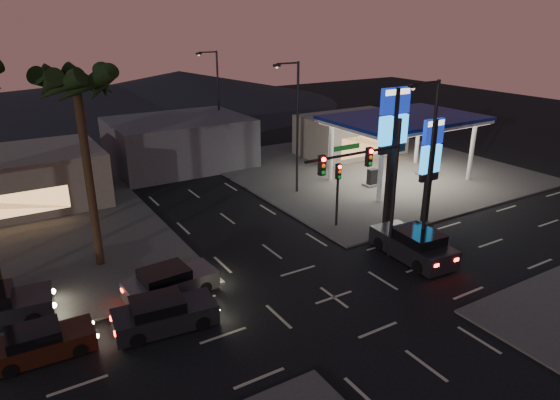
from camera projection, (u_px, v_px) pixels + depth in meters
ground at (334, 297)px, 24.56m from camera, size 140.00×140.00×0.00m
corner_lot_ne at (368, 169)px, 45.19m from camera, size 24.00×24.00×0.12m
gas_station at (404, 121)px, 40.26m from camera, size 12.20×8.20×5.47m
convenience_store at (351, 135)px, 49.50m from camera, size 10.00×6.00×4.00m
pylon_sign_tall at (393, 130)px, 30.92m from camera, size 2.20×0.35×9.00m
pylon_sign_short at (431, 155)px, 31.95m from camera, size 1.60×0.35×7.00m
traffic_signal_mast at (372, 174)px, 26.19m from camera, size 6.10×0.39×8.00m
pedestal_signal at (338, 185)px, 31.84m from camera, size 0.32×0.39×4.30m
streetlight_near at (428, 161)px, 26.72m from camera, size 2.14×0.25×10.00m
streetlight_mid at (295, 121)px, 37.13m from camera, size 2.14×0.25×10.00m
streetlight_far at (216, 97)px, 48.33m from camera, size 2.14×0.25×10.00m
palm_a at (77, 94)px, 24.50m from camera, size 4.41×4.41×10.86m
building_far_mid at (179, 142)px, 45.59m from camera, size 12.00×9.00×4.40m
hill_right at (180, 87)px, 79.07m from camera, size 50.00×50.00×5.00m
hill_center at (81, 98)px, 71.89m from camera, size 60.00×60.00×4.00m
car_lane_a_front at (164, 314)px, 21.95m from camera, size 4.70×2.31×1.49m
car_lane_a_mid at (41, 343)px, 20.13m from camera, size 4.15×1.86×1.33m
car_lane_b_front at (170, 283)px, 24.54m from camera, size 4.71×2.22×1.50m
suv_station at (414, 245)px, 28.36m from camera, size 2.55×5.36×1.74m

